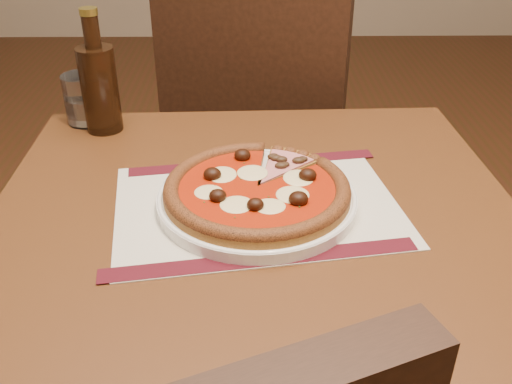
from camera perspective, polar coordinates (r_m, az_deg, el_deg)
table at (r=0.90m, az=0.02°, el=-7.84°), size 0.83×0.83×0.75m
chair_far at (r=1.54m, az=0.67°, el=5.56°), size 0.58×0.58×0.97m
placemat at (r=0.87m, az=0.10°, el=-1.33°), size 0.47×0.36×0.00m
plate at (r=0.86m, az=0.10°, el=-0.76°), size 0.30×0.30×0.02m
pizza at (r=0.85m, az=0.09°, el=0.36°), size 0.28×0.28×0.04m
ham_slice at (r=0.92m, az=3.54°, el=2.62°), size 0.10×0.13×0.02m
water_glass at (r=1.18m, az=-16.75°, el=8.92°), size 0.09×0.09×0.10m
bottle at (r=1.12m, az=-15.40°, el=10.28°), size 0.07×0.07×0.23m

